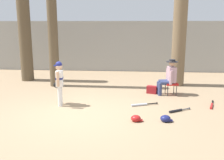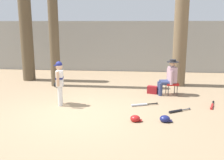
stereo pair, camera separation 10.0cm
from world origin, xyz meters
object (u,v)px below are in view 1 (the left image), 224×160
young_ballplayer (59,80)px  batting_helmet_navy (166,119)px  handbag_beside_stool (152,90)px  tree_near_player (51,5)px  tree_far_left (25,31)px  bat_aluminum_silver (141,105)px  batting_helmet_red (136,118)px  tree_behind_spectator (180,26)px  seated_spectator (169,76)px  folding_stool (171,84)px  bat_red_barrel (212,105)px  bat_black_composite (177,111)px

young_ballplayer → batting_helmet_navy: (2.96, -1.09, -0.67)m
young_ballplayer → handbag_beside_stool: (2.80, 1.53, -0.61)m
young_ballplayer → tree_near_player: bearing=110.0°
tree_far_left → bat_aluminum_silver: (4.72, -3.14, -2.03)m
bat_aluminum_silver → batting_helmet_red: (-0.17, -1.26, 0.04)m
tree_behind_spectator → seated_spectator: bearing=-110.1°
seated_spectator → tree_behind_spectator: bearing=69.9°
tree_near_player → folding_stool: bearing=-12.1°
tree_behind_spectator → bat_red_barrel: 3.54m
bat_black_composite → bat_red_barrel: bearing=26.6°
bat_black_composite → bat_aluminum_silver: same height
young_ballplayer → seated_spectator: 3.63m
bat_red_barrel → batting_helmet_red: batting_helmet_red is taller
young_ballplayer → bat_aluminum_silver: 2.50m
batting_helmet_red → seated_spectator: bearing=66.8°
seated_spectator → young_ballplayer: bearing=-156.6°
tree_far_left → handbag_beside_stool: bearing=-18.7°
seated_spectator → bat_red_barrel: bearing=-47.9°
seated_spectator → batting_helmet_red: bearing=-113.2°
batting_helmet_red → bat_black_composite: bearing=35.4°
seated_spectator → bat_black_composite: 1.86m
tree_near_player → tree_behind_spectator: 4.81m
tree_near_player → bat_aluminum_silver: bearing=-34.5°
tree_near_player → bat_red_barrel: tree_near_player is taller
bat_black_composite → batting_helmet_navy: bearing=-118.2°
tree_behind_spectator → bat_black_composite: size_ratio=8.57×
young_ballplayer → bat_red_barrel: young_ballplayer is taller
young_ballplayer → handbag_beside_stool: 3.25m
folding_stool → bat_red_barrel: 1.63m
bat_black_composite → batting_helmet_navy: (-0.41, -0.76, 0.04)m
folding_stool → bat_aluminum_silver: size_ratio=0.57×
seated_spectator → bat_black_composite: (0.04, -1.76, -0.61)m
bat_black_composite → tree_behind_spectator: bearing=81.3°
tree_far_left → batting_helmet_navy: size_ratio=16.54×
folding_stool → tree_far_left: 6.27m
handbag_beside_stool → bat_black_composite: size_ratio=0.53×
tree_far_left → bat_black_composite: (5.69, -3.59, -2.03)m
batting_helmet_navy → batting_helmet_red: bearing=-176.6°
tree_behind_spectator → bat_red_barrel: (0.58, -2.67, -2.25)m
bat_black_composite → batting_helmet_red: batting_helmet_red is taller
tree_near_player → young_ballplayer: size_ratio=4.98×
tree_behind_spectator → bat_black_composite: 3.95m
folding_stool → batting_helmet_red: size_ratio=1.55×
bat_aluminum_silver → handbag_beside_stool: bearing=74.0°
bat_black_composite → tree_far_left: bearing=147.7°
tree_behind_spectator → tree_far_left: size_ratio=1.09×
tree_behind_spectator → bat_black_composite: tree_behind_spectator is taller
seated_spectator → bat_aluminum_silver: size_ratio=1.52×
folding_stool → handbag_beside_stool: 0.68m
bat_aluminum_silver → tree_far_left: bearing=146.4°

